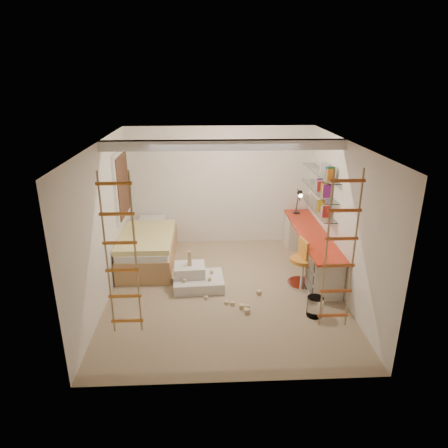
{
  "coord_description": "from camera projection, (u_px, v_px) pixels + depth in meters",
  "views": [
    {
      "loc": [
        -0.31,
        -6.2,
        3.58
      ],
      "look_at": [
        0.0,
        0.3,
        1.15
      ],
      "focal_mm": 32.0,
      "sensor_mm": 36.0,
      "label": 1
    }
  ],
  "objects": [
    {
      "name": "bed",
      "position": [
        149.0,
        247.0,
        8.04
      ],
      "size": [
        1.02,
        2.0,
        0.69
      ],
      "color": "#AD7F51",
      "rests_on": "floor"
    },
    {
      "name": "ceiling_beam",
      "position": [
        224.0,
        145.0,
        6.47
      ],
      "size": [
        4.0,
        0.18,
        0.16
      ],
      "primitive_type": "cube",
      "color": "white",
      "rests_on": "ceiling"
    },
    {
      "name": "play_platform",
      "position": [
        196.0,
        278.0,
        7.17
      ],
      "size": [
        0.92,
        0.74,
        0.39
      ],
      "color": "silver",
      "rests_on": "floor"
    },
    {
      "name": "window_frame",
      "position": [
        121.0,
        185.0,
        7.84
      ],
      "size": [
        0.06,
        1.15,
        1.35
      ],
      "primitive_type": "cube",
      "color": "white",
      "rests_on": "wall_left"
    },
    {
      "name": "swivel_chair",
      "position": [
        302.0,
        269.0,
        7.15
      ],
      "size": [
        0.61,
        0.61,
        0.88
      ],
      "color": "orange",
      "rests_on": "floor"
    },
    {
      "name": "shelves",
      "position": [
        319.0,
        190.0,
        7.69
      ],
      "size": [
        0.25,
        1.8,
        0.71
      ],
      "color": "white",
      "rests_on": "wall_right"
    },
    {
      "name": "desk",
      "position": [
        310.0,
        248.0,
        7.81
      ],
      "size": [
        0.56,
        2.8,
        0.75
      ],
      "color": "red",
      "rests_on": "floor"
    },
    {
      "name": "rope_ladder_left",
      "position": [
        121.0,
        257.0,
        4.84
      ],
      "size": [
        0.41,
        0.04,
        2.13
      ],
      "primitive_type": null,
      "color": "orange",
      "rests_on": "ceiling"
    },
    {
      "name": "floor",
      "position": [
        225.0,
        291.0,
        7.07
      ],
      "size": [
        4.5,
        4.5,
        0.0
      ],
      "primitive_type": "plane",
      "color": "#9C8765",
      "rests_on": "ground"
    },
    {
      "name": "waste_bin",
      "position": [
        315.0,
        307.0,
        6.29
      ],
      "size": [
        0.26,
        0.26,
        0.32
      ],
      "primitive_type": "cylinder",
      "color": "white",
      "rests_on": "floor"
    },
    {
      "name": "task_lamp",
      "position": [
        299.0,
        198.0,
        8.45
      ],
      "size": [
        0.14,
        0.36,
        0.57
      ],
      "color": "black",
      "rests_on": "desk"
    },
    {
      "name": "rope_ladder_right",
      "position": [
        340.0,
        252.0,
        4.96
      ],
      "size": [
        0.41,
        0.04,
        2.13
      ],
      "primitive_type": null,
      "color": "#C44A21",
      "rests_on": "ceiling"
    },
    {
      "name": "window_blind",
      "position": [
        123.0,
        185.0,
        7.85
      ],
      "size": [
        0.02,
        1.0,
        1.2
      ],
      "primitive_type": "cube",
      "color": "#4C2D1E",
      "rests_on": "window_frame"
    },
    {
      "name": "books",
      "position": [
        319.0,
        185.0,
        7.65
      ],
      "size": [
        0.14,
        0.64,
        0.92
      ],
      "color": "red",
      "rests_on": "shelves"
    },
    {
      "name": "toy_blocks",
      "position": [
        217.0,
        285.0,
        6.83
      ],
      "size": [
        1.35,
        1.09,
        0.66
      ],
      "color": "#CCB284",
      "rests_on": "floor"
    }
  ]
}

